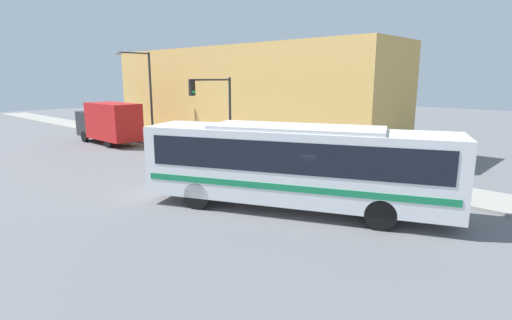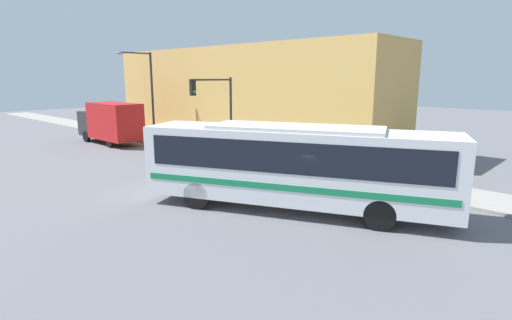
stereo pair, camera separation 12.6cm
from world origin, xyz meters
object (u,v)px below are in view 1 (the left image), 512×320
Objects in this scene: street_lamp at (146,88)px; pedestrian_mid_block at (231,141)px; city_bus at (295,162)px; fire_hydrant at (278,159)px; pedestrian_near_corner at (198,136)px; delivery_truck at (109,122)px; traffic_light_pole at (216,103)px.

street_lamp is 4.06× the size of pedestrian_mid_block.
fire_hydrant is at bearing 20.66° from city_bus.
pedestrian_near_corner is (6.39, 13.82, -1.01)m from city_bus.
delivery_truck is 11.08m from pedestrian_mid_block.
delivery_truck is 3.95× the size of pedestrian_mid_block.
pedestrian_mid_block reaches higher than fire_hydrant.
pedestrian_near_corner is at bearing 41.38° from city_bus.
street_lamp reaches higher than city_bus.
traffic_light_pole is (1.40, -11.06, 1.87)m from delivery_truck.
street_lamp is at bearing 90.70° from fire_hydrant.
traffic_light_pole is 3.20× the size of pedestrian_near_corner.
street_lamp is at bearing 50.49° from city_bus.
traffic_light_pole is at bearing 41.32° from city_bus.
street_lamp is at bearing 103.96° from pedestrian_near_corner.
city_bus reaches higher than pedestrian_near_corner.
pedestrian_mid_block is at bearing -85.25° from street_lamp.
city_bus reaches higher than delivery_truck.
pedestrian_mid_block is (1.57, 0.41, -2.60)m from traffic_light_pole.
fire_hydrant is 0.46× the size of pedestrian_near_corner.
street_lamp reaches higher than fire_hydrant.
pedestrian_near_corner is 4.01m from pedestrian_mid_block.
delivery_truck is at bearing 105.58° from pedestrian_mid_block.
street_lamp is 9.34m from pedestrian_mid_block.
city_bus is 19.41m from street_lamp.
delivery_truck is 9.33× the size of fire_hydrant.
street_lamp is 4.40× the size of pedestrian_near_corner.
street_lamp reaches higher than traffic_light_pole.
fire_hydrant is at bearing -97.02° from pedestrian_mid_block.
city_bus is 15.26m from pedestrian_near_corner.
delivery_truck is 15.45m from fire_hydrant.
city_bus is at bearing -135.51° from fire_hydrant.
city_bus is 10.52m from traffic_light_pole.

